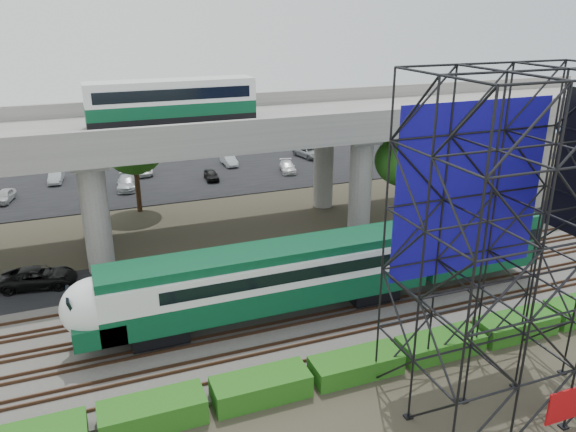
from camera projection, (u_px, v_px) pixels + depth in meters
name	position (u px, v px, depth m)	size (l,w,h in m)	color
ground	(304.00, 334.00, 31.56)	(140.00, 140.00, 0.00)	#474233
ballast_bed	(291.00, 315.00, 33.27)	(90.00, 12.00, 0.20)	slate
service_road	(249.00, 260.00, 40.72)	(90.00, 5.00, 0.08)	black
parking_lot	(184.00, 175.00, 61.25)	(90.00, 18.00, 0.08)	black
harbor_water	(154.00, 135.00, 80.48)	(140.00, 40.00, 0.03)	#3F4E67
rail_tracks	(291.00, 313.00, 33.21)	(90.00, 9.52, 0.16)	#472D1E
commuter_train	(305.00, 271.00, 32.59)	(29.30, 3.06, 4.30)	black
overpass	(221.00, 134.00, 42.57)	(80.00, 12.00, 12.40)	#9E9B93
scaffold_tower	(511.00, 250.00, 24.07)	(9.36, 6.36, 15.00)	black
hedge_strip	(356.00, 364.00, 27.95)	(34.60, 1.80, 1.20)	#1A5313
trees	(165.00, 173.00, 42.16)	(40.94, 16.94, 7.69)	#382314
suv	(39.00, 277.00, 36.52)	(2.19, 4.76, 1.32)	black
parked_cars	(188.00, 169.00, 61.05)	(35.76, 9.70, 1.26)	#BABABA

